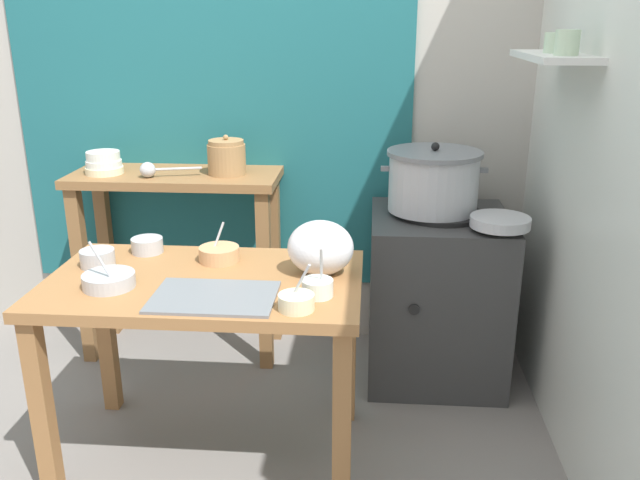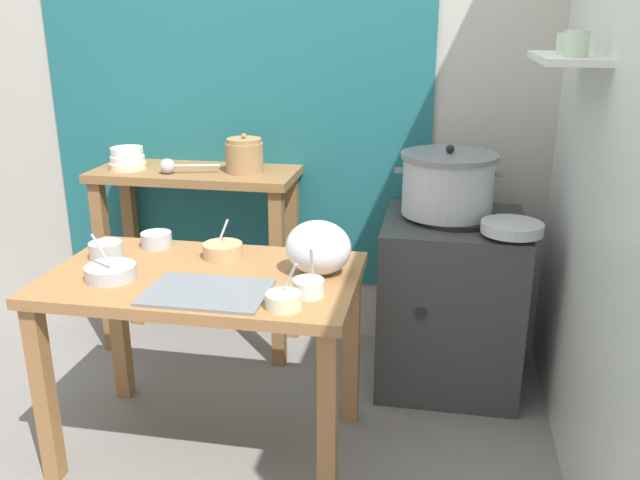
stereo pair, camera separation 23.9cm
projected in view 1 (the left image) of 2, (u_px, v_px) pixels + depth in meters
The scene contains 19 objects.
ground_plane at pixel (204, 453), 2.54m from camera, with size 9.00×9.00×0.00m, color gray.
wall_back at pixel (262, 79), 3.15m from camera, with size 4.40×0.12×2.60m.
wall_right at pixel (609, 107), 2.21m from camera, with size 0.30×3.20×2.60m.
prep_table at pixel (206, 307), 2.35m from camera, with size 1.10×0.66×0.72m.
back_shelf_table at pixel (178, 219), 3.13m from camera, with size 0.96×0.40×0.90m.
stove_block at pixel (436, 295), 3.01m from camera, with size 0.60×0.61×0.78m.
steamer_pot at pixel (433, 181), 2.86m from camera, with size 0.46×0.41×0.30m.
clay_pot at pixel (227, 157), 3.01m from camera, with size 0.17×0.17×0.18m.
bowl_stack_enamel at pixel (104, 163), 3.03m from camera, with size 0.17×0.17×0.10m.
ladle at pixel (150, 170), 2.96m from camera, with size 0.27×0.10×0.07m.
serving_tray at pixel (214, 297), 2.14m from camera, with size 0.40×0.28×0.01m, color slate.
plastic_bag at pixel (321, 248), 2.32m from camera, with size 0.23×0.18×0.20m, color white.
wide_pan at pixel (500, 222), 2.67m from camera, with size 0.24×0.24×0.04m, color #B7BABF.
prep_bowl_0 at pixel (219, 253), 2.46m from camera, with size 0.15×0.15×0.14m.
prep_bowl_1 at pixel (109, 280), 2.23m from camera, with size 0.17×0.17×0.17m.
prep_bowl_2 at pixel (296, 301), 2.06m from camera, with size 0.11×0.11×0.15m.
prep_bowl_3 at pixel (318, 287), 2.16m from camera, with size 0.10×0.10×0.18m.
prep_bowl_4 at pixel (147, 245), 2.55m from camera, with size 0.12×0.12×0.06m.
prep_bowl_5 at pixel (97, 257), 2.41m from camera, with size 0.12×0.12×0.06m.
Camera 1 is at (0.61, -2.10, 1.59)m, focal length 37.24 mm.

